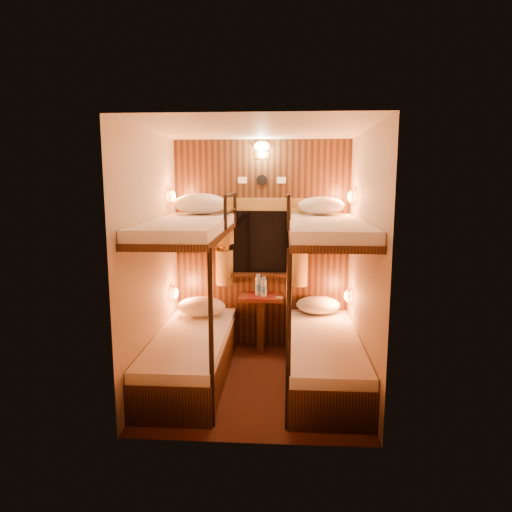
# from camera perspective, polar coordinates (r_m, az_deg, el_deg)

# --- Properties ---
(floor) EXTENTS (2.10, 2.10, 0.00)m
(floor) POSITION_cam_1_polar(r_m,az_deg,el_deg) (4.63, 0.03, -15.48)
(floor) COLOR #35180E
(floor) RESTS_ON ground
(ceiling) EXTENTS (2.10, 2.10, 0.00)m
(ceiling) POSITION_cam_1_polar(r_m,az_deg,el_deg) (4.22, 0.04, 15.58)
(ceiling) COLOR silver
(ceiling) RESTS_ON wall_back
(wall_back) EXTENTS (2.40, 0.00, 2.40)m
(wall_back) POSITION_cam_1_polar(r_m,az_deg,el_deg) (5.30, 0.74, 1.32)
(wall_back) COLOR #C6B293
(wall_back) RESTS_ON floor
(wall_front) EXTENTS (2.40, 0.00, 2.40)m
(wall_front) POSITION_cam_1_polar(r_m,az_deg,el_deg) (3.23, -1.12, -3.97)
(wall_front) COLOR #C6B293
(wall_front) RESTS_ON floor
(wall_left) EXTENTS (0.00, 2.40, 2.40)m
(wall_left) POSITION_cam_1_polar(r_m,az_deg,el_deg) (4.43, -12.97, -0.53)
(wall_left) COLOR #C6B293
(wall_left) RESTS_ON floor
(wall_right) EXTENTS (0.00, 2.40, 2.40)m
(wall_right) POSITION_cam_1_polar(r_m,az_deg,el_deg) (4.32, 13.41, -0.82)
(wall_right) COLOR #C6B293
(wall_right) RESTS_ON floor
(back_panel) EXTENTS (2.00, 0.03, 2.40)m
(back_panel) POSITION_cam_1_polar(r_m,az_deg,el_deg) (5.28, 0.73, 1.30)
(back_panel) COLOR black
(back_panel) RESTS_ON floor
(bunk_left) EXTENTS (0.72, 1.90, 1.82)m
(bunk_left) POSITION_cam_1_polar(r_m,az_deg,el_deg) (4.57, -8.14, -8.38)
(bunk_left) COLOR black
(bunk_left) RESTS_ON floor
(bunk_right) EXTENTS (0.72, 1.90, 1.82)m
(bunk_right) POSITION_cam_1_polar(r_m,az_deg,el_deg) (4.49, 8.46, -8.69)
(bunk_right) COLOR black
(bunk_right) RESTS_ON floor
(window) EXTENTS (1.00, 0.12, 0.79)m
(window) POSITION_cam_1_polar(r_m,az_deg,el_deg) (5.25, 0.71, 1.04)
(window) COLOR black
(window) RESTS_ON back_panel
(curtains) EXTENTS (1.10, 0.22, 1.00)m
(curtains) POSITION_cam_1_polar(r_m,az_deg,el_deg) (5.21, 0.70, 1.89)
(curtains) COLOR olive
(curtains) RESTS_ON back_panel
(back_fixtures) EXTENTS (0.54, 0.09, 0.48)m
(back_fixtures) POSITION_cam_1_polar(r_m,az_deg,el_deg) (5.20, 0.74, 12.72)
(back_fixtures) COLOR black
(back_fixtures) RESTS_ON back_panel
(reading_lamps) EXTENTS (2.00, 0.20, 1.25)m
(reading_lamps) POSITION_cam_1_polar(r_m,az_deg,el_deg) (4.94, 0.54, 1.20)
(reading_lamps) COLOR orange
(reading_lamps) RESTS_ON wall_left
(table) EXTENTS (0.50, 0.34, 0.66)m
(table) POSITION_cam_1_polar(r_m,az_deg,el_deg) (5.27, 0.61, -7.47)
(table) COLOR maroon
(table) RESTS_ON floor
(bottle_left) EXTENTS (0.07, 0.07, 0.25)m
(bottle_left) POSITION_cam_1_polar(r_m,az_deg,el_deg) (5.20, 0.29, -3.80)
(bottle_left) COLOR #99BFE5
(bottle_left) RESTS_ON table
(bottle_right) EXTENTS (0.07, 0.07, 0.23)m
(bottle_right) POSITION_cam_1_polar(r_m,az_deg,el_deg) (5.15, 0.98, -4.02)
(bottle_right) COLOR #99BFE5
(bottle_right) RESTS_ON table
(sachet_a) EXTENTS (0.09, 0.07, 0.01)m
(sachet_a) POSITION_cam_1_polar(r_m,az_deg,el_deg) (5.14, 2.93, -5.18)
(sachet_a) COLOR silver
(sachet_a) RESTS_ON table
(sachet_b) EXTENTS (0.08, 0.07, 0.01)m
(sachet_b) POSITION_cam_1_polar(r_m,az_deg,el_deg) (5.27, 0.86, -4.78)
(sachet_b) COLOR silver
(sachet_b) RESTS_ON table
(pillow_lower_left) EXTENTS (0.53, 0.38, 0.21)m
(pillow_lower_left) POSITION_cam_1_polar(r_m,az_deg,el_deg) (5.14, -6.79, -6.29)
(pillow_lower_left) COLOR white
(pillow_lower_left) RESTS_ON bunk_left
(pillow_lower_right) EXTENTS (0.50, 0.35, 0.19)m
(pillow_lower_right) POSITION_cam_1_polar(r_m,az_deg,el_deg) (5.24, 7.77, -6.07)
(pillow_lower_right) COLOR white
(pillow_lower_right) RESTS_ON bunk_right
(pillow_upper_left) EXTENTS (0.57, 0.41, 0.22)m
(pillow_upper_left) POSITION_cam_1_polar(r_m,az_deg,el_deg) (4.98, -6.98, 6.52)
(pillow_upper_left) COLOR white
(pillow_upper_left) RESTS_ON bunk_left
(pillow_upper_right) EXTENTS (0.49, 0.35, 0.19)m
(pillow_upper_right) POSITION_cam_1_polar(r_m,az_deg,el_deg) (4.93, 8.17, 6.26)
(pillow_upper_right) COLOR white
(pillow_upper_right) RESTS_ON bunk_right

